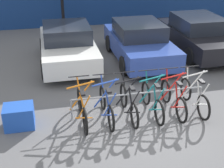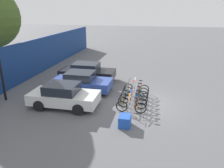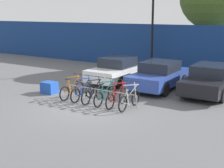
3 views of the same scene
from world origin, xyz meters
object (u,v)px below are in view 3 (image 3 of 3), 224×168
at_px(bicycle_white, 129,100).
at_px(car_white, 118,70).
at_px(car_black, 211,79).
at_px(lamp_post, 153,11).
at_px(car_blue, 159,75).
at_px(bicycle_teal, 105,96).
at_px(cargo_crate, 49,88).
at_px(bicycle_blue, 83,92).
at_px(bicycle_red, 117,98).
at_px(bike_rack, 101,91).
at_px(bicycle_orange, 72,90).
at_px(bicycle_black, 93,94).

xyz_separation_m(bicycle_white, car_white, (-2.95, 3.94, 0.31)).
height_order(car_black, lamp_post, lamp_post).
distance_m(car_blue, lamp_post, 5.83).
xyz_separation_m(bicycle_teal, cargo_crate, (-3.31, 0.12, -0.10)).
xyz_separation_m(bicycle_teal, car_black, (3.25, 4.14, 0.31)).
relative_size(bicycle_blue, car_black, 0.40).
bearing_deg(bicycle_red, car_blue, 83.46).
bearing_deg(bike_rack, bicycle_orange, -174.26).
bearing_deg(car_blue, bicycle_red, -93.08).
xyz_separation_m(bicycle_orange, car_black, (5.05, 4.14, 0.31)).
relative_size(car_white, car_blue, 0.99).
relative_size(bicycle_black, lamp_post, 0.24).
xyz_separation_m(bicycle_blue, car_black, (4.45, 4.14, 0.31)).
xyz_separation_m(bicycle_teal, bicycle_white, (1.16, 0.00, 0.00)).
xyz_separation_m(bicycle_blue, cargo_crate, (-2.11, 0.12, -0.10)).
distance_m(bicycle_white, lamp_post, 9.16).
bearing_deg(bicycle_teal, bicycle_white, -0.68).
distance_m(bike_rack, bicycle_red, 0.91).
xyz_separation_m(car_white, lamp_post, (0.16, 4.03, 3.22)).
bearing_deg(bicycle_orange, bicycle_black, 3.10).
height_order(bicycle_orange, bicycle_black, same).
height_order(bicycle_red, car_white, car_white).
bearing_deg(car_blue, car_white, 175.72).
height_order(bicycle_teal, cargo_crate, bicycle_teal).
bearing_deg(bicycle_blue, bicycle_white, -1.98).
xyz_separation_m(bicycle_red, cargo_crate, (-3.88, 0.12, -0.10)).
bearing_deg(bicycle_teal, car_blue, 77.69).
distance_m(bicycle_black, bicycle_red, 1.19).
distance_m(bicycle_orange, bicycle_blue, 0.61).
relative_size(bike_rack, cargo_crate, 5.00).
distance_m(bicycle_white, car_white, 4.93).
relative_size(bicycle_orange, bicycle_red, 1.00).
bearing_deg(bicycle_black, bicycle_white, -1.85).
bearing_deg(bicycle_teal, lamp_post, 100.91).
bearing_deg(car_white, lamp_post, 87.79).
height_order(bicycle_teal, lamp_post, lamp_post).
bearing_deg(bicycle_blue, bicycle_red, -1.98).
relative_size(bicycle_blue, car_blue, 0.42).
height_order(bike_rack, car_white, car_white).
distance_m(bicycle_orange, bicycle_black, 1.18).
height_order(bicycle_orange, bicycle_red, same).
distance_m(bike_rack, car_black, 5.37).
bearing_deg(bicycle_teal, cargo_crate, 177.26).
relative_size(bicycle_teal, bicycle_white, 1.00).
bearing_deg(bicycle_red, bicycle_white, -3.46).
distance_m(bicycle_teal, bicycle_red, 0.57).
bearing_deg(lamp_post, car_blue, -60.32).
xyz_separation_m(bicycle_white, lamp_post, (-2.79, 7.97, 3.53)).
height_order(bike_rack, lamp_post, lamp_post).
bearing_deg(bicycle_teal, bicycle_orange, 179.32).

